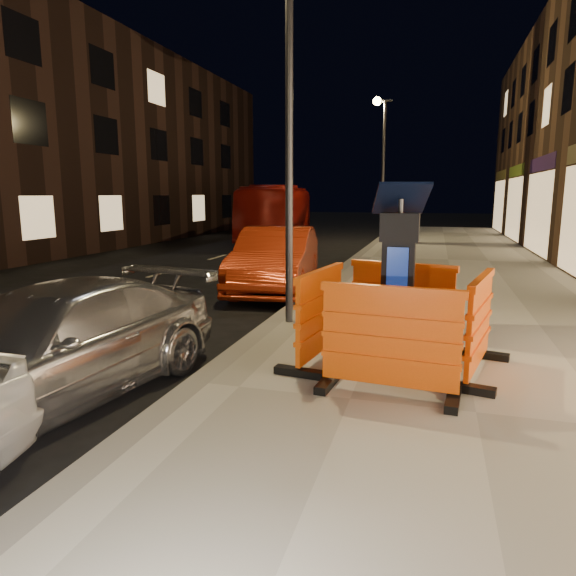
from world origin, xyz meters
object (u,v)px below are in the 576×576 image
(barrier_back, at_px, (401,304))
(barrier_kerbside, at_px, (320,315))
(barrier_bldgside, at_px, (479,326))
(car_silver, at_px, (57,399))
(barrier_front, at_px, (390,341))
(bus_doubledecker, at_px, (278,240))
(car_red, at_px, (276,291))
(parking_kiosk, at_px, (398,283))

(barrier_back, distance_m, barrier_kerbside, 1.34)
(barrier_bldgside, height_order, car_silver, barrier_bldgside)
(barrier_front, height_order, car_silver, barrier_front)
(barrier_bldgside, height_order, bus_doubledecker, bus_doubledecker)
(barrier_bldgside, relative_size, car_silver, 0.35)
(barrier_kerbside, relative_size, car_red, 0.33)
(barrier_front, distance_m, bus_doubledecker, 20.29)
(parking_kiosk, height_order, car_red, parking_kiosk)
(parking_kiosk, relative_size, car_silver, 0.48)
(car_silver, bearing_deg, barrier_front, 21.79)
(barrier_kerbside, bearing_deg, car_silver, 132.09)
(barrier_kerbside, distance_m, barrier_bldgside, 1.90)
(barrier_front, bearing_deg, car_silver, -162.08)
(car_red, relative_size, bus_doubledecker, 0.47)
(parking_kiosk, distance_m, car_red, 6.15)
(parking_kiosk, relative_size, barrier_kerbside, 1.40)
(parking_kiosk, bearing_deg, bus_doubledecker, 121.93)
(barrier_back, distance_m, bus_doubledecker, 18.52)
(barrier_bldgside, distance_m, car_silver, 4.89)
(barrier_back, relative_size, barrier_bldgside, 1.00)
(barrier_back, relative_size, bus_doubledecker, 0.16)
(car_red, bearing_deg, barrier_back, -61.12)
(barrier_front, relative_size, car_red, 0.33)
(barrier_back, relative_size, barrier_kerbside, 1.00)
(parking_kiosk, xyz_separation_m, barrier_kerbside, (-0.95, 0.00, -0.47))
(barrier_front, bearing_deg, parking_kiosk, 95.63)
(parking_kiosk, bearing_deg, barrier_bldgside, 10.63)
(parking_kiosk, relative_size, car_red, 0.47)
(barrier_front, xyz_separation_m, barrier_kerbside, (-0.95, 0.95, 0.00))
(barrier_front, relative_size, barrier_kerbside, 1.00)
(car_silver, height_order, bus_doubledecker, bus_doubledecker)
(car_silver, xyz_separation_m, car_red, (0.43, 6.87, 0.00))
(barrier_front, height_order, bus_doubledecker, bus_doubledecker)
(barrier_front, xyz_separation_m, bus_doubledecker, (-7.04, 19.01, -0.74))
(barrier_back, relative_size, car_red, 0.33)
(parking_kiosk, relative_size, barrier_bldgside, 1.40)
(barrier_front, relative_size, barrier_back, 1.00)
(barrier_kerbside, bearing_deg, parking_kiosk, -81.37)
(parking_kiosk, xyz_separation_m, barrier_front, (0.00, -0.95, -0.47))
(barrier_kerbside, distance_m, car_red, 5.64)
(barrier_back, bearing_deg, barrier_front, -76.37)
(parking_kiosk, xyz_separation_m, car_silver, (-3.56, -1.73, -1.20))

